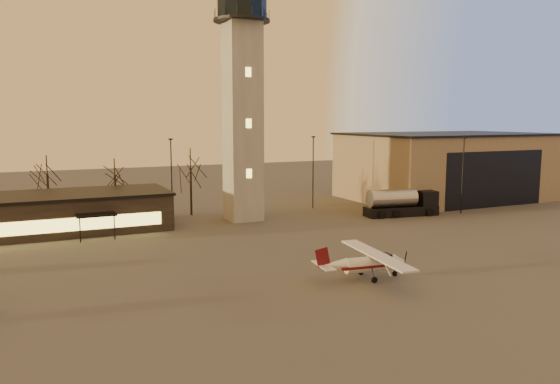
% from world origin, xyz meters
% --- Properties ---
extents(ground, '(220.00, 220.00, 0.00)m').
position_xyz_m(ground, '(0.00, 0.00, 0.00)').
color(ground, '#3C3937').
rests_on(ground, ground).
extents(control_tower, '(6.80, 6.80, 32.60)m').
position_xyz_m(control_tower, '(0.00, 30.00, 16.33)').
color(control_tower, gray).
rests_on(control_tower, ground).
extents(hangar, '(30.60, 20.60, 10.30)m').
position_xyz_m(hangar, '(36.00, 33.98, 5.15)').
color(hangar, '#947D61').
rests_on(hangar, ground).
extents(terminal, '(25.40, 12.20, 4.30)m').
position_xyz_m(terminal, '(-21.99, 31.98, 2.16)').
color(terminal, black).
rests_on(terminal, ground).
extents(light_poles, '(58.50, 12.25, 10.14)m').
position_xyz_m(light_poles, '(0.50, 31.00, 5.41)').
color(light_poles, black).
rests_on(light_poles, ground).
extents(tree_row, '(37.20, 9.20, 8.80)m').
position_xyz_m(tree_row, '(-13.70, 39.16, 5.94)').
color(tree_row, black).
rests_on(tree_row, ground).
extents(cessna_front, '(8.26, 10.41, 2.86)m').
position_xyz_m(cessna_front, '(0.14, 2.06, 0.98)').
color(cessna_front, silver).
rests_on(cessna_front, ground).
extents(fuel_truck, '(9.93, 4.36, 3.57)m').
position_xyz_m(fuel_truck, '(19.63, 24.01, 1.41)').
color(fuel_truck, black).
rests_on(fuel_truck, ground).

